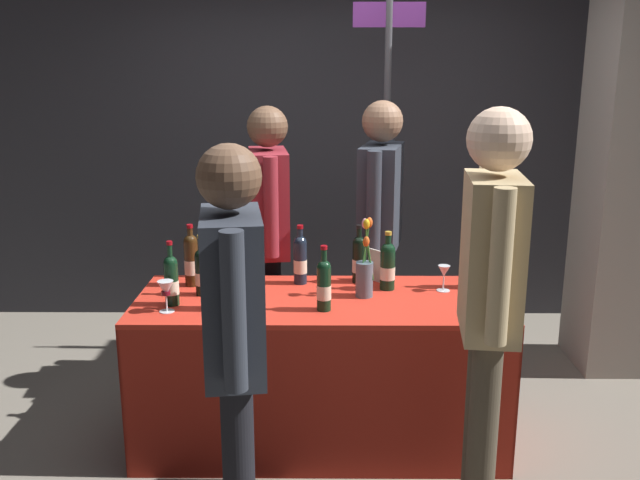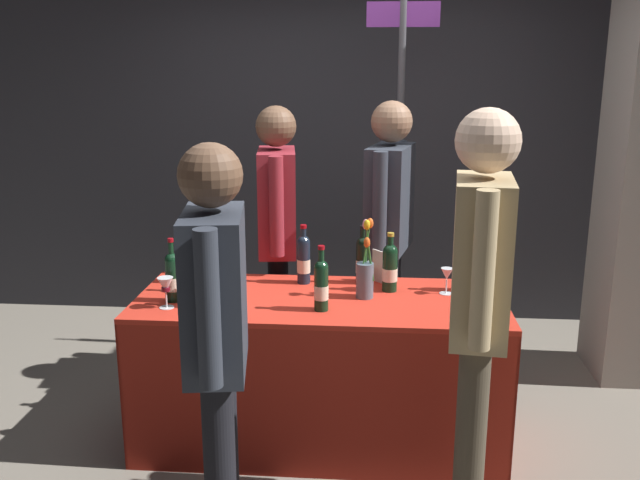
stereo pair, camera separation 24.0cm
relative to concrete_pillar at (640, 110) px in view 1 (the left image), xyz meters
name	(u,v)px [view 1 (the left image)]	position (x,y,z in m)	size (l,w,h in m)	color
ground_plane	(320,438)	(-1.93, -0.98, -1.65)	(12.00, 12.00, 0.00)	gray
back_partition	(322,149)	(-1.93, 0.96, -0.36)	(7.39, 0.12, 2.58)	#2D2D33
concrete_pillar	(640,110)	(0.00, 0.00, 0.00)	(0.53, 0.53, 3.29)	gray
tasting_table	(320,342)	(-1.93, -0.98, -1.10)	(1.84, 0.74, 0.78)	red
featured_wine_bottle	(469,262)	(-1.16, -0.80, -0.73)	(0.07, 0.07, 0.33)	black
display_bottle_0	(215,280)	(-2.43, -1.14, -0.72)	(0.08, 0.08, 0.35)	#192333
display_bottle_1	(191,259)	(-2.61, -0.78, -0.72)	(0.07, 0.07, 0.33)	#38230F
display_bottle_2	(324,284)	(-1.91, -1.15, -0.74)	(0.07, 0.07, 0.32)	black
display_bottle_3	(388,265)	(-1.58, -0.83, -0.74)	(0.08, 0.08, 0.31)	black
display_bottle_4	(202,271)	(-2.53, -0.93, -0.74)	(0.07, 0.07, 0.31)	black
display_bottle_5	(171,279)	(-2.65, -1.08, -0.74)	(0.07, 0.07, 0.32)	black
display_bottle_6	(300,259)	(-2.04, -0.74, -0.73)	(0.07, 0.07, 0.32)	#192333
display_bottle_7	(359,258)	(-1.73, -0.72, -0.73)	(0.07, 0.07, 0.31)	black
wine_glass_near_vendor	(444,273)	(-1.29, -0.86, -0.77)	(0.07, 0.07, 0.14)	silver
wine_glass_mid	(166,290)	(-2.65, -1.18, -0.76)	(0.08, 0.08, 0.15)	silver
flower_vase	(365,271)	(-1.71, -0.95, -0.73)	(0.09, 0.10, 0.40)	slate
brochure_stand	(380,267)	(-1.61, -0.73, -0.78)	(0.18, 0.01, 0.17)	silver
vendor_presenter	(269,222)	(-2.23, -0.34, -0.62)	(0.27, 0.61, 1.69)	black
vendor_assistant	(380,217)	(-1.58, -0.28, -0.60)	(0.31, 0.62, 1.72)	black
taster_foreground_right	(234,327)	(-2.24, -1.92, -0.65)	(0.27, 0.57, 1.66)	black
taster_foreground_left	(490,287)	(-1.26, -1.67, -0.58)	(0.25, 0.56, 1.77)	#4C4233
booth_signpost	(386,155)	(-1.52, 0.16, -0.29)	(0.44, 0.04, 2.31)	#47474C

